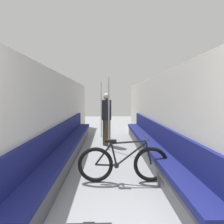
% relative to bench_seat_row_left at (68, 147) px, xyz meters
% --- Properties ---
extents(wall_left, '(0.10, 11.16, 2.09)m').
position_rel_bench_seat_row_left_xyz_m(wall_left, '(-0.23, -0.03, 0.75)').
color(wall_left, beige).
rests_on(wall_left, ground).
extents(wall_right, '(0.10, 11.16, 2.09)m').
position_rel_bench_seat_row_left_xyz_m(wall_right, '(2.29, -0.03, 0.75)').
color(wall_right, beige).
rests_on(wall_right, ground).
extents(bench_seat_row_left, '(0.42, 6.43, 0.87)m').
position_rel_bench_seat_row_left_xyz_m(bench_seat_row_left, '(0.00, 0.00, 0.00)').
color(bench_seat_row_left, '#4C4C51').
rests_on(bench_seat_row_left, ground).
extents(bench_seat_row_right, '(0.42, 6.43, 0.87)m').
position_rel_bench_seat_row_left_xyz_m(bench_seat_row_right, '(2.06, 0.00, 0.00)').
color(bench_seat_row_right, '#4C4C51').
rests_on(bench_seat_row_right, ground).
extents(bicycle, '(1.62, 0.46, 0.81)m').
position_rel_bench_seat_row_left_xyz_m(bicycle, '(1.25, -1.41, 0.04)').
color(bicycle, black).
rests_on(bicycle, ground).
extents(grab_pole_near, '(0.08, 0.08, 2.07)m').
position_rel_bench_seat_row_left_xyz_m(grab_pole_near, '(1.02, 0.76, 0.72)').
color(grab_pole_near, gray).
rests_on(grab_pole_near, ground).
extents(grab_pole_far, '(0.08, 0.08, 2.07)m').
position_rel_bench_seat_row_left_xyz_m(grab_pole_far, '(0.75, 2.72, 0.72)').
color(grab_pole_far, gray).
rests_on(grab_pole_far, ground).
extents(passenger_standing, '(0.30, 0.30, 1.64)m').
position_rel_bench_seat_row_left_xyz_m(passenger_standing, '(0.95, 1.36, 0.55)').
color(passenger_standing, '#473828').
rests_on(passenger_standing, ground).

